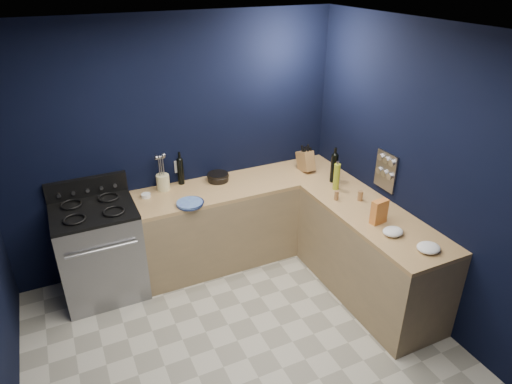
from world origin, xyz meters
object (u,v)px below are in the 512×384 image
plate_stack (190,204)px  knife_block (306,161)px  crouton_bag (379,212)px  gas_range (101,253)px  utensil_crock (163,182)px

plate_stack → knife_block: 1.45m
knife_block → crouton_bag: bearing=-91.8°
plate_stack → crouton_bag: bearing=-35.8°
crouton_bag → plate_stack: bearing=136.6°
gas_range → plate_stack: plate_stack is taller
gas_range → knife_block: bearing=0.3°
gas_range → crouton_bag: 2.68m
knife_block → plate_stack: bearing=-172.8°
plate_stack → utensil_crock: (-0.14, 0.43, 0.07)m
gas_range → crouton_bag: size_ratio=4.11×
knife_block → crouton_bag: (0.01, -1.27, 0.00)m
knife_block → crouton_bag: 1.27m
gas_range → plate_stack: bearing=-14.2°
utensil_crock → knife_block: size_ratio=0.75×
gas_range → knife_block: size_ratio=4.18×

